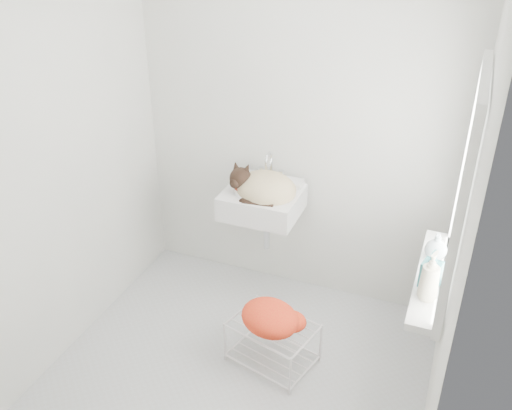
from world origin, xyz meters
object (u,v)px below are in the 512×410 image
at_px(sink, 262,191).
at_px(cat, 263,188).
at_px(bottle_c, 434,258).
at_px(bottle_a, 426,298).
at_px(bottle_b, 429,286).
at_px(wire_rack, 272,342).

xyz_separation_m(sink, cat, (0.01, -0.02, 0.04)).
relative_size(sink, bottle_c, 3.28).
xyz_separation_m(bottle_a, bottle_b, (0.00, 0.11, 0.00)).
relative_size(bottle_b, bottle_c, 1.35).
bearing_deg(cat, bottle_a, -24.74).
distance_m(bottle_b, bottle_c, 0.27).
bearing_deg(bottle_c, wire_rack, -165.72).
bearing_deg(bottle_b, bottle_c, 90.00).
bearing_deg(wire_rack, sink, 116.78).
distance_m(wire_rack, bottle_a, 1.10).
relative_size(bottle_a, bottle_c, 1.40).
height_order(sink, bottle_c, sink).
bearing_deg(sink, wire_rack, -63.22).
relative_size(sink, wire_rack, 1.03).
xyz_separation_m(bottle_a, bottle_c, (0.00, 0.37, 0.00)).
distance_m(sink, bottle_b, 1.31).
bearing_deg(sink, bottle_b, -29.66).
xyz_separation_m(sink, bottle_c, (1.14, -0.38, 0.00)).
distance_m(cat, bottle_a, 1.35).
xyz_separation_m(sink, bottle_b, (1.14, -0.65, 0.00)).
height_order(cat, bottle_b, cat).
bearing_deg(bottle_a, cat, 146.78).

